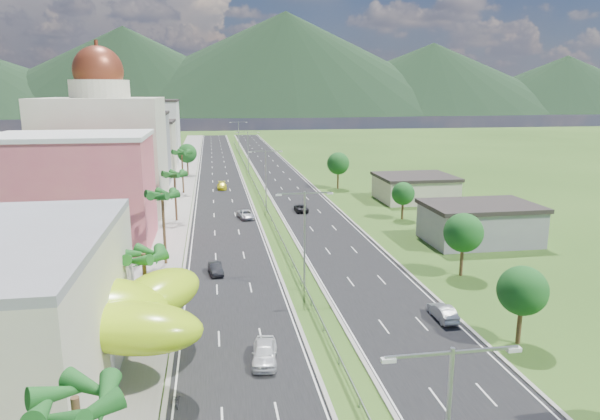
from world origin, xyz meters
TOP-DOWN VIEW (x-y plane):
  - ground at (0.00, 0.00)m, footprint 500.00×500.00m
  - road_left at (-7.50, 90.00)m, footprint 11.00×260.00m
  - road_right at (7.50, 90.00)m, footprint 11.00×260.00m
  - sidewalk_left at (-17.00, 90.00)m, footprint 7.00×260.00m
  - median_guardrail at (0.00, 71.99)m, footprint 0.10×216.06m
  - streetlight_median_b at (0.00, 10.00)m, footprint 6.04×0.25m
  - streetlight_median_c at (0.00, 50.00)m, footprint 6.04×0.25m
  - streetlight_median_d at (0.00, 95.00)m, footprint 6.04×0.25m
  - streetlight_median_e at (0.00, 140.00)m, footprint 6.04×0.25m
  - lime_canopy at (-20.00, -4.00)m, footprint 18.00×15.00m
  - pink_shophouse at (-28.00, 32.00)m, footprint 20.00×15.00m
  - domed_building at (-28.00, 55.00)m, footprint 20.00×20.00m
  - midrise_grey at (-27.00, 80.00)m, footprint 16.00×15.00m
  - midrise_beige at (-27.00, 102.00)m, footprint 16.00×15.00m
  - midrise_white at (-27.00, 125.00)m, footprint 16.00×15.00m
  - shed_near at (28.00, 25.00)m, footprint 15.00×10.00m
  - shed_far at (30.00, 55.00)m, footprint 14.00×12.00m
  - palm_tree_a at (-15.50, -22.00)m, footprint 3.60×3.60m
  - palm_tree_b at (-15.50, 2.00)m, footprint 3.60×3.60m
  - palm_tree_c at (-15.50, 22.00)m, footprint 3.60×3.60m
  - palm_tree_d at (-15.50, 45.00)m, footprint 3.60×3.60m
  - palm_tree_e at (-15.50, 70.00)m, footprint 3.60×3.60m
  - leafy_tree_lfar at (-15.50, 95.00)m, footprint 4.90×4.90m
  - leafy_tree_ra at (16.00, -5.00)m, footprint 4.20×4.20m
  - leafy_tree_rb at (19.00, 12.00)m, footprint 4.55×4.55m
  - leafy_tree_rc at (22.00, 40.00)m, footprint 3.85×3.85m
  - leafy_tree_rd at (18.00, 70.00)m, footprint 4.90×4.90m
  - mountain_ridge at (60.00, 450.00)m, footprint 860.00×140.00m
  - car_white_near_left at (-5.79, -4.73)m, footprint 2.53×5.02m
  - car_dark_left at (-9.38, 17.13)m, footprint 1.90×4.02m
  - car_silver_mid_left at (-3.99, 44.72)m, footprint 3.04×5.24m
  - car_yellow_far_left at (-7.37, 73.27)m, footprint 2.04×5.02m
  - car_silver_right at (11.66, 0.65)m, footprint 1.51×4.34m
  - car_dark_far_right at (6.11, 48.50)m, footprint 2.12×4.58m
  - motorcycle at (-12.30, -9.68)m, footprint 0.60×1.78m

SIDE VIEW (x-z plane):
  - ground at x=0.00m, z-range 0.00..0.00m
  - mountain_ridge at x=60.00m, z-range -45.00..45.00m
  - road_left at x=-7.50m, z-range 0.00..0.04m
  - road_right at x=7.50m, z-range 0.00..0.04m
  - sidewalk_left at x=-17.00m, z-range 0.00..0.12m
  - motorcycle at x=-12.30m, z-range 0.04..1.17m
  - median_guardrail at x=0.00m, z-range 0.24..1.00m
  - car_dark_far_right at x=6.11m, z-range 0.04..1.31m
  - car_dark_left at x=-9.38m, z-range 0.04..1.31m
  - car_silver_mid_left at x=-3.99m, z-range 0.04..1.41m
  - car_silver_right at x=11.66m, z-range 0.04..1.47m
  - car_yellow_far_left at x=-7.37m, z-range 0.04..1.50m
  - car_white_near_left at x=-5.79m, z-range 0.04..1.68m
  - shed_far at x=30.00m, z-range 0.00..4.40m
  - shed_near at x=28.00m, z-range 0.00..5.00m
  - leafy_tree_rc at x=22.00m, z-range 1.21..7.54m
  - leafy_tree_ra at x=16.00m, z-range 1.33..8.23m
  - lime_canopy at x=-20.00m, z-range 1.29..8.69m
  - leafy_tree_rb at x=19.00m, z-range 1.44..8.92m
  - leafy_tree_lfar at x=-15.50m, z-range 1.55..9.60m
  - leafy_tree_rd at x=18.00m, z-range 1.55..9.60m
  - midrise_beige at x=-27.00m, z-range 0.00..13.00m
  - streetlight_median_b at x=0.00m, z-range 1.25..12.25m
  - streetlight_median_c at x=0.00m, z-range 1.25..12.25m
  - streetlight_median_d at x=0.00m, z-range 1.25..12.25m
  - streetlight_median_e at x=0.00m, z-range 1.25..12.25m
  - palm_tree_b at x=-15.50m, z-range 3.01..11.11m
  - pink_shophouse at x=-28.00m, z-range 0.00..15.00m
  - palm_tree_d at x=-15.50m, z-range 3.24..11.84m
  - midrise_grey at x=-27.00m, z-range 0.00..16.00m
  - palm_tree_a at x=-15.50m, z-range 3.47..12.57m
  - palm_tree_e at x=-15.50m, z-range 3.61..13.01m
  - palm_tree_c at x=-15.50m, z-range 3.70..13.30m
  - midrise_white at x=-27.00m, z-range 0.00..18.00m
  - domed_building at x=-28.00m, z-range -3.00..25.70m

